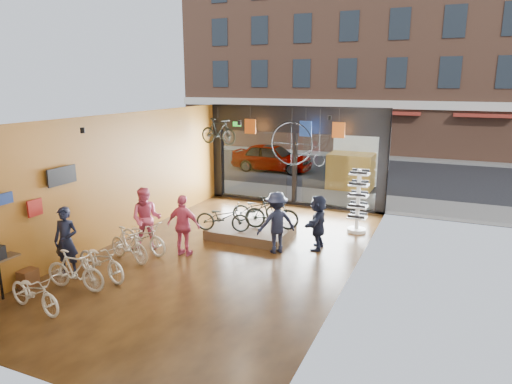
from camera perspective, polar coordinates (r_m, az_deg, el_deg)
The scene contains 34 objects.
ground_plane at distance 12.80m, azimuth -4.01°, elevation -8.02°, with size 7.00×12.00×0.04m, color black.
ceiling at distance 11.93m, azimuth -4.32°, elevation 9.38°, with size 7.00×12.00×0.04m, color black.
wall_left at distance 14.17m, azimuth -16.89°, elevation 1.66°, with size 0.04×12.00×3.80m, color #9D581F.
wall_right at distance 11.08m, azimuth 12.21°, elevation -1.30°, with size 0.04×12.00×3.80m, color beige.
wall_back at distance 7.67m, azimuth -25.68°, elevation -9.21°, with size 7.00×0.04×3.80m, color beige.
storefront at distance 17.66m, azimuth 4.89°, elevation 4.49°, with size 7.00×0.26×3.80m, color black, non-canonical shape.
exit_sign at distance 18.30m, azimuth -2.37°, elevation 8.48°, with size 0.35×0.06×0.18m, color #198C26.
street_road at distance 26.54m, azimuth 11.06°, elevation 3.20°, with size 30.00×18.00×0.02m, color black.
sidewalk_near at distance 19.14m, azimuth 5.93°, elevation -0.43°, with size 30.00×2.40×0.12m, color slate.
sidewalk_far at distance 30.40m, azimuth 12.72°, elevation 4.56°, with size 30.00×2.00×0.12m, color slate.
opposite_building at distance 32.58m, azimuth 14.27°, elevation 17.32°, with size 26.00×5.00×14.00m, color brown.
street_car at distance 24.52m, azimuth 2.01°, elevation 4.36°, with size 1.74×4.32×1.47m, color gray.
box_truck at distance 22.18m, azimuth 12.79°, elevation 4.21°, with size 2.00×6.01×2.37m, color silver, non-canonical shape.
floor_bike_0 at distance 10.79m, azimuth -25.96°, elevation -11.21°, with size 0.56×1.59×0.84m, color beige.
floor_bike_1 at distance 11.43m, azimuth -21.68°, elevation -9.09°, with size 0.44×1.57×0.94m, color beige.
floor_bike_2 at distance 11.83m, azimuth -18.81°, elevation -8.11°, with size 0.61×1.76×0.92m, color beige.
floor_bike_3 at distance 12.71m, azimuth -15.62°, elevation -6.36°, with size 0.43×1.53×0.92m, color beige.
floor_bike_4 at distance 13.22m, azimuth -13.95°, elevation -5.46°, with size 0.61×1.76×0.93m, color beige.
display_platform at distance 14.21m, azimuth -0.63°, elevation -5.02°, with size 2.40×1.80×0.30m, color #462D1D.
display_bike_left at distance 13.74m, azimuth -4.16°, elevation -3.17°, with size 0.57×1.64×0.86m, color black.
display_bike_mid at distance 13.88m, azimuth 1.96°, elevation -2.65°, with size 0.47×1.67×1.00m, color black.
display_bike_right at distance 14.69m, azimuth 0.19°, elevation -2.05°, with size 0.56×1.61×0.85m, color black.
customer_0 at distance 12.24m, azimuth -22.63°, elevation -5.69°, with size 0.63×0.42×1.74m, color #161C33.
customer_1 at distance 13.33m, azimuth -13.53°, elevation -3.28°, with size 0.88×0.68×1.81m, color #CC4C72.
customer_2 at distance 12.68m, azimuth -9.03°, elevation -4.16°, with size 1.00×0.42×1.71m, color #CC4C72.
customer_3 at distance 12.75m, azimuth 2.56°, elevation -3.83°, with size 1.13×0.65×1.74m, color #161C33.
customer_5 at distance 13.14m, azimuth 7.76°, elevation -3.75°, with size 1.48×0.47×1.59m, color #161C33.
sunglasses_rack at distance 14.78m, azimuth 12.63°, elevation -1.11°, with size 0.60×0.49×2.03m, color white, non-canonical shape.
wall_merch at distance 11.85m, azimuth -27.09°, elevation -4.58°, with size 0.40×2.40×2.60m, color navy, non-canonical shape.
penny_farthing at distance 16.24m, azimuth 5.53°, elevation 5.82°, with size 1.94×0.06×1.56m, color black, non-canonical shape.
hung_bike at distance 16.80m, azimuth -4.74°, elevation 7.55°, with size 0.45×1.58×0.95m, color black.
jersey_left at distance 17.32m, azimuth -0.73°, elevation 8.20°, with size 0.45×0.03×0.55m, color #CC5919.
jersey_mid at distance 16.55m, azimuth 6.22°, elevation 7.86°, with size 0.45×0.03×0.55m, color #1E3F99.
jersey_right at distance 16.24m, azimuth 10.29°, elevation 7.62°, with size 0.45×0.03×0.55m, color #CC5919.
Camera 1 is at (5.53, -10.53, 4.71)m, focal length 32.00 mm.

